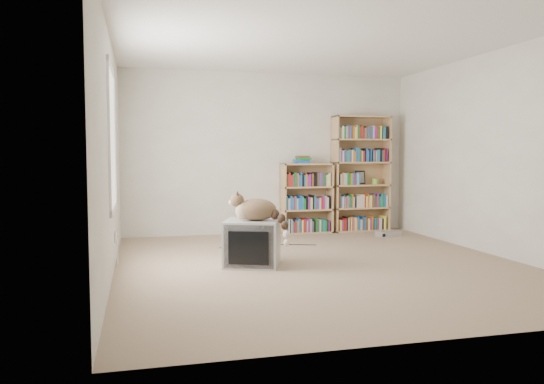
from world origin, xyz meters
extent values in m
cube|color=tan|center=(0.00, 0.00, 0.00)|extent=(4.50, 5.00, 0.01)
cube|color=silver|center=(0.00, 2.50, 1.25)|extent=(4.50, 0.02, 2.50)
cube|color=silver|center=(0.00, -2.50, 1.25)|extent=(4.50, 0.02, 2.50)
cube|color=silver|center=(-2.25, 0.00, 1.25)|extent=(0.02, 5.00, 2.50)
cube|color=silver|center=(2.25, 0.00, 1.25)|extent=(0.02, 5.00, 2.50)
cube|color=white|center=(0.00, 0.00, 2.50)|extent=(4.50, 5.00, 0.02)
cube|color=white|center=(-2.24, 0.20, 1.40)|extent=(0.02, 1.22, 1.52)
cube|color=#9E9DA0|center=(-0.77, 0.14, 0.26)|extent=(0.73, 0.70, 0.51)
cube|color=black|center=(-0.85, -0.10, 0.26)|extent=(0.52, 0.22, 0.47)
cube|color=black|center=(-0.86, -0.11, 0.24)|extent=(0.41, 0.16, 0.36)
cube|color=black|center=(-0.73, 0.25, 0.24)|extent=(0.43, 0.39, 0.31)
ellipsoid|color=#372216|center=(-0.72, 0.11, 0.63)|extent=(0.49, 0.37, 0.24)
ellipsoid|color=#372216|center=(-0.61, 0.08, 0.62)|extent=(0.24, 0.25, 0.18)
ellipsoid|color=tan|center=(-0.87, 0.12, 0.62)|extent=(0.20, 0.20, 0.20)
ellipsoid|color=#372216|center=(-0.93, 0.14, 0.73)|extent=(0.18, 0.18, 0.15)
sphere|color=beige|center=(-0.99, 0.15, 0.71)|extent=(0.07, 0.07, 0.06)
cone|color=black|center=(-0.94, 0.10, 0.80)|extent=(0.07, 0.08, 0.08)
cone|color=black|center=(-0.92, 0.19, 0.80)|extent=(0.07, 0.08, 0.08)
cube|color=#A78353|center=(1.04, 2.34, 0.92)|extent=(0.02, 0.30, 1.85)
cube|color=#A78353|center=(1.94, 2.34, 0.92)|extent=(0.02, 0.30, 1.85)
cube|color=#A78353|center=(1.49, 2.48, 0.92)|extent=(0.92, 0.03, 1.85)
cube|color=#A78353|center=(1.49, 2.34, 1.84)|extent=(0.92, 0.30, 0.02)
cube|color=#A78353|center=(1.49, 2.34, 0.01)|extent=(0.92, 0.30, 0.03)
cube|color=#A78353|center=(1.49, 2.34, 0.38)|extent=(0.92, 0.30, 0.03)
cube|color=#A78353|center=(1.49, 2.34, 0.74)|extent=(0.92, 0.30, 0.02)
cube|color=#A78353|center=(1.49, 2.34, 1.11)|extent=(0.92, 0.30, 0.02)
cube|color=#A78353|center=(1.49, 2.34, 1.47)|extent=(0.92, 0.30, 0.02)
cube|color=#B0171D|center=(1.49, 2.34, 0.12)|extent=(0.84, 0.24, 0.19)
cube|color=#1B5CB3|center=(1.49, 2.34, 0.48)|extent=(0.84, 0.24, 0.19)
cube|color=#136B1E|center=(1.49, 2.34, 0.85)|extent=(0.84, 0.24, 0.19)
cube|color=beige|center=(1.49, 2.34, 1.21)|extent=(0.84, 0.24, 0.19)
cube|color=black|center=(1.49, 2.34, 1.58)|extent=(0.84, 0.24, 0.19)
cube|color=#A78353|center=(0.19, 2.34, 0.55)|extent=(0.03, 0.30, 1.10)
cube|color=#A78353|center=(0.97, 2.34, 0.55)|extent=(0.02, 0.30, 1.10)
cube|color=#A78353|center=(0.58, 2.48, 0.55)|extent=(0.80, 0.03, 1.10)
cube|color=#A78353|center=(0.58, 2.34, 1.09)|extent=(0.80, 0.30, 0.02)
cube|color=#A78353|center=(0.58, 2.34, 0.01)|extent=(0.80, 0.30, 0.03)
cube|color=#A78353|center=(0.58, 2.34, 0.37)|extent=(0.80, 0.30, 0.03)
cube|color=#A78353|center=(0.58, 2.34, 0.73)|extent=(0.80, 0.30, 0.02)
cube|color=#B0171D|center=(0.58, 2.34, 0.12)|extent=(0.72, 0.24, 0.19)
cube|color=#1B5CB3|center=(0.58, 2.34, 0.48)|extent=(0.72, 0.24, 0.19)
cube|color=#136B1E|center=(0.58, 2.34, 0.84)|extent=(0.72, 0.24, 0.19)
cube|color=#B0171D|center=(0.50, 2.34, 1.16)|extent=(0.21, 0.28, 0.12)
cylinder|color=#84C939|center=(1.73, 2.34, 0.80)|extent=(0.08, 0.08, 0.09)
cube|color=black|center=(1.52, 2.44, 0.86)|extent=(0.16, 0.05, 0.22)
cube|color=silver|center=(1.69, 1.73, 0.04)|extent=(0.40, 0.35, 0.08)
cube|color=silver|center=(-2.24, 0.49, 0.32)|extent=(0.01, 0.08, 0.13)
camera|label=1|loc=(-1.97, -5.57, 1.24)|focal=35.00mm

